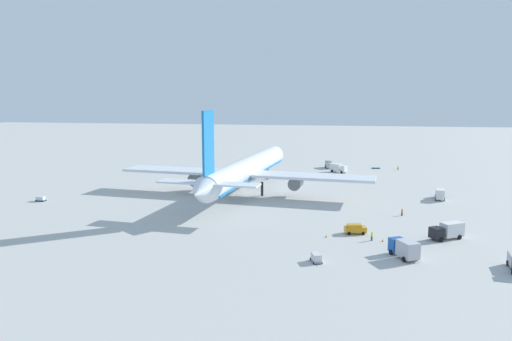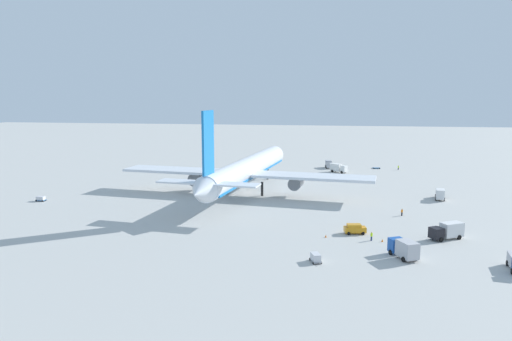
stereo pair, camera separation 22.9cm
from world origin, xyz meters
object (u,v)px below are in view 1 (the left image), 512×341
ground_worker_1 (372,236)px  service_van (355,229)px  baggage_cart_0 (316,257)px  baggage_cart_2 (41,199)px  traffic_cone_1 (383,240)px  traffic_cone_2 (326,236)px  service_truck_1 (448,230)px  ground_worker_0 (398,168)px  service_truck_2 (440,194)px  ground_worker_2 (402,212)px  airliner (246,170)px  service_truck_0 (404,248)px  traffic_cone_0 (177,167)px  service_truck_3 (328,164)px  service_truck_4 (338,168)px  baggage_cart_1 (376,168)px

ground_worker_1 → service_van: bearing=35.7°
baggage_cart_0 → baggage_cart_2: (34.39, 72.66, -0.10)m
traffic_cone_1 → traffic_cone_2: same height
service_truck_1 → ground_worker_0: service_truck_1 is taller
service_truck_2 → baggage_cart_0: (-53.56, 30.50, -0.77)m
service_van → ground_worker_2: size_ratio=2.78×
airliner → ground_worker_2: (-18.64, -39.84, -5.91)m
service_truck_1 → baggage_cart_0: service_truck_1 is taller
baggage_cart_2 → ground_worker_0: size_ratio=1.83×
airliner → service_truck_0: size_ratio=11.66×
service_truck_0 → traffic_cone_0: bearing=38.2°
service_truck_0 → service_van: bearing=30.1°
service_truck_3 → service_truck_4: service_truck_4 is taller
ground_worker_2 → service_truck_2: bearing=-32.2°
service_truck_0 → traffic_cone_2: 16.58m
service_truck_0 → baggage_cart_1: bearing=-2.0°
traffic_cone_0 → traffic_cone_2: bearing=-144.4°
service_truck_0 → traffic_cone_1: (8.71, 2.71, -1.47)m
ground_worker_1 → traffic_cone_1: 2.12m
service_van → traffic_cone_1: service_van is taller
ground_worker_2 → traffic_cone_0: ground_worker_2 is taller
baggage_cart_2 → ground_worker_2: 90.91m
service_truck_1 → baggage_cart_0: size_ratio=2.14×
baggage_cart_1 → baggage_cart_0: bearing=170.2°
ground_worker_2 → traffic_cone_0: 95.37m
service_truck_3 → ground_worker_1: bearing=-174.0°
airliner → baggage_cart_2: size_ratio=24.95×
baggage_cart_0 → ground_worker_0: size_ratio=2.00×
service_truck_2 → ground_worker_2: bearing=147.8°
baggage_cart_2 → traffic_cone_1: (-21.19, -84.66, -0.43)m
service_van → traffic_cone_1: (-4.53, -4.97, -0.76)m
airliner → traffic_cone_0: bearing=39.5°
service_truck_0 → service_truck_1: 15.89m
service_truck_4 → ground_worker_1: size_ratio=3.66×
service_truck_2 → traffic_cone_0: bearing=64.8°
ground_worker_1 → traffic_cone_1: (-0.40, -2.00, -0.60)m
service_truck_0 → ground_worker_0: 99.84m
airliner → baggage_cart_1: size_ratio=21.66×
service_truck_0 → baggage_cart_0: service_truck_0 is taller
ground_worker_2 → baggage_cart_0: bearing=151.8°
service_truck_1 → service_truck_2: size_ratio=1.08×
service_truck_0 → traffic_cone_0: service_truck_0 is taller
traffic_cone_2 → ground_worker_2: bearing=-40.4°
service_truck_4 → ground_worker_0: size_ratio=3.84×
service_truck_1 → traffic_cone_2: size_ratio=12.77×
service_truck_3 → traffic_cone_0: (-9.88, 56.34, -1.22)m
traffic_cone_1 → service_truck_3: bearing=7.2°
service_truck_1 → ground_worker_2: bearing=20.0°
service_truck_1 → baggage_cart_1: (88.20, 6.22, -1.42)m
baggage_cart_2 → ground_worker_1: bearing=-104.1°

